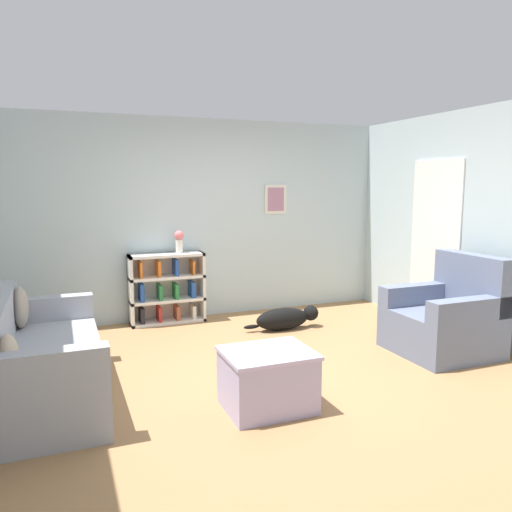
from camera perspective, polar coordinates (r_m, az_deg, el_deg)
The scene contains 9 objects.
ground_plane at distance 4.86m, azimuth 1.79°, elevation -12.99°, with size 14.00×14.00×0.00m, color #997047.
wall_back at distance 6.67m, azimuth -5.87°, elevation 4.24°, with size 5.60×0.13×2.60m.
wall_right at distance 6.05m, azimuth 24.55°, elevation 3.07°, with size 0.16×5.00×2.60m.
couch at distance 4.49m, azimuth -23.40°, elevation -11.14°, with size 0.84×1.85×0.86m.
bookshelf at distance 6.47m, azimuth -10.18°, elevation -3.74°, with size 0.94×0.29×0.89m.
recliner_chair at distance 5.64m, azimuth 20.94°, elevation -6.74°, with size 0.94×0.93×1.03m.
coffee_table at distance 4.03m, azimuth 1.33°, elevation -13.77°, with size 0.69×0.57×0.47m.
dog at distance 6.13m, azimuth 3.44°, elevation -7.11°, with size 0.97×0.24×0.27m.
vase at distance 6.39m, azimuth -8.78°, elevation 1.77°, with size 0.12×0.12×0.29m.
Camera 1 is at (-1.81, -4.15, 1.76)m, focal length 35.00 mm.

